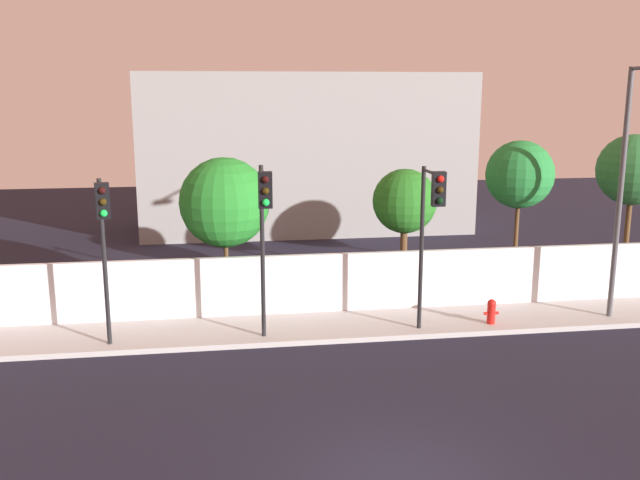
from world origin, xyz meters
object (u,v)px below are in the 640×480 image
traffic_light_right (103,228)px  roadside_tree_midright (520,175)px  traffic_light_center (264,218)px  street_lamp_curbside (630,174)px  roadside_tree_rightmost (633,170)px  roadside_tree_midleft (405,202)px  fire_hydrant (491,311)px  roadside_tree_leftmost (225,203)px  traffic_light_left (431,216)px

traffic_light_right → roadside_tree_midright: (12.63, 3.50, 0.70)m
traffic_light_center → street_lamp_curbside: bearing=3.8°
street_lamp_curbside → roadside_tree_rightmost: (2.07, 3.12, -0.29)m
street_lamp_curbside → roadside_tree_midleft: street_lamp_curbside is taller
traffic_light_right → street_lamp_curbside: bearing=1.5°
fire_hydrant → roadside_tree_leftmost: roadside_tree_leftmost is taller
fire_hydrant → roadside_tree_midright: size_ratio=0.14×
roadside_tree_leftmost → roadside_tree_midright: bearing=0.0°
fire_hydrant → roadside_tree_leftmost: (-7.57, 2.96, 2.89)m
street_lamp_curbside → roadside_tree_leftmost: 11.91m
fire_hydrant → roadside_tree_leftmost: bearing=158.6°
roadside_tree_midleft → roadside_tree_rightmost: (7.81, 0.00, 0.88)m
fire_hydrant → traffic_light_left: bearing=-160.9°
traffic_light_center → traffic_light_right: (-4.04, 0.32, -0.22)m
roadside_tree_midright → roadside_tree_leftmost: bearing=180.0°
street_lamp_curbside → traffic_light_center: bearing=-176.2°
roadside_tree_midleft → traffic_light_left: bearing=-94.8°
roadside_tree_leftmost → street_lamp_curbside: bearing=-15.3°
street_lamp_curbside → roadside_tree_midleft: size_ratio=1.67×
traffic_light_center → traffic_light_right: 4.05m
roadside_tree_midright → traffic_light_left: bearing=-138.1°
traffic_light_left → roadside_tree_midleft: (0.31, 3.71, -0.23)m
roadside_tree_rightmost → fire_hydrant: bearing=-153.5°
traffic_light_center → roadside_tree_rightmost: size_ratio=0.88×
roadside_tree_leftmost → roadside_tree_midleft: bearing=0.0°
roadside_tree_leftmost → roadside_tree_midleft: 5.71m
fire_hydrant → roadside_tree_rightmost: roadside_tree_rightmost is taller
traffic_light_right → fire_hydrant: traffic_light_right is taller
roadside_tree_midright → roadside_tree_rightmost: 3.98m
traffic_light_right → roadside_tree_leftmost: size_ratio=0.93×
traffic_light_center → roadside_tree_rightmost: 13.15m
roadside_tree_leftmost → roadside_tree_midleft: (5.71, 0.00, -0.12)m
roadside_tree_leftmost → roadside_tree_midright: (9.54, 0.00, 0.68)m
traffic_light_right → roadside_tree_leftmost: bearing=48.6°
roadside_tree_midleft → roadside_tree_leftmost: bearing=180.0°
fire_hydrant → roadside_tree_midleft: bearing=122.1°
roadside_tree_midright → traffic_light_center: bearing=-156.0°
traffic_light_center → roadside_tree_leftmost: traffic_light_center is taller
roadside_tree_midleft → traffic_light_center: bearing=-141.2°
traffic_light_left → traffic_light_right: bearing=178.6°
traffic_light_right → roadside_tree_midright: 13.13m
roadside_tree_midleft → roadside_tree_midright: bearing=0.0°
traffic_light_left → traffic_light_right: size_ratio=1.04×
traffic_light_center → roadside_tree_leftmost: bearing=103.9°
street_lamp_curbside → traffic_light_left: bearing=-174.4°
fire_hydrant → roadside_tree_midright: 5.04m
traffic_light_center → street_lamp_curbside: (10.50, 0.70, 0.86)m
street_lamp_curbside → roadside_tree_leftmost: street_lamp_curbside is taller
traffic_light_right → fire_hydrant: size_ratio=6.11×
fire_hydrant → roadside_tree_leftmost: size_ratio=0.15×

